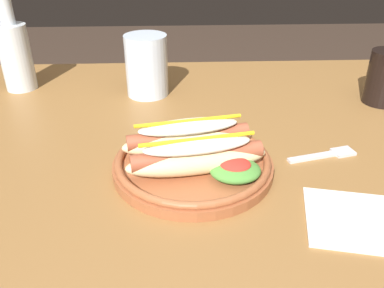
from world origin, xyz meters
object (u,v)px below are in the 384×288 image
hot_dog_plate (195,156)px  water_cup (147,66)px  napkin (356,220)px  glass_bottle (15,53)px  fork (327,155)px

hot_dog_plate → water_cup: 0.33m
water_cup → napkin: 0.54m
hot_dog_plate → napkin: bearing=-32.1°
glass_bottle → water_cup: bearing=-9.0°
glass_bottle → napkin: glass_bottle is taller
hot_dog_plate → glass_bottle: bearing=136.5°
glass_bottle → napkin: bearing=-39.9°
fork → water_cup: (-0.31, 0.28, 0.06)m
napkin → glass_bottle: bearing=140.1°
glass_bottle → napkin: (0.59, -0.49, -0.08)m
water_cup → glass_bottle: size_ratio=0.59×
hot_dog_plate → water_cup: bearing=105.7°
fork → glass_bottle: glass_bottle is taller
water_cup → fork: bearing=-42.1°
fork → napkin: size_ratio=0.93×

